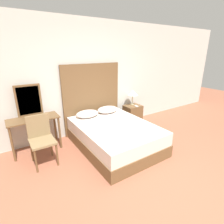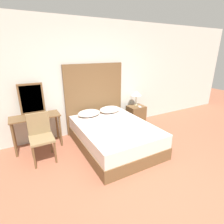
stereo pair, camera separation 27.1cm
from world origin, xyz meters
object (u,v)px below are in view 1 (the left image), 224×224
at_px(phone_on_bed, 108,122).
at_px(phone_on_nightstand, 136,106).
at_px(nightstand, 133,115).
at_px(bed, 114,136).
at_px(table_lamp, 133,93).
at_px(vanity_desk, 34,125).
at_px(chair, 41,137).

bearing_deg(phone_on_bed, phone_on_nightstand, 21.09).
height_order(phone_on_bed, nightstand, nightstand).
height_order(bed, table_lamp, table_lamp).
bearing_deg(bed, phone_on_nightstand, 29.02).
height_order(bed, vanity_desk, vanity_desk).
distance_m(bed, phone_on_nightstand, 1.36).
xyz_separation_m(phone_on_bed, chair, (-1.39, 0.10, -0.01)).
bearing_deg(chair, bed, -11.23).
height_order(phone_on_bed, chair, chair).
bearing_deg(nightstand, phone_on_bed, -154.30).
height_order(phone_on_bed, table_lamp, table_lamp).
relative_size(vanity_desk, chair, 1.07).
relative_size(table_lamp, vanity_desk, 0.43).
relative_size(nightstand, chair, 0.62).
distance_m(nightstand, chair, 2.60).
xyz_separation_m(bed, phone_on_nightstand, (1.16, 0.64, 0.30)).
height_order(bed, phone_on_nightstand, phone_on_nightstand).
height_order(phone_on_nightstand, vanity_desk, vanity_desk).
relative_size(phone_on_nightstand, chair, 0.18).
distance_m(phone_on_bed, chair, 1.40).
height_order(bed, phone_on_bed, phone_on_bed).
relative_size(nightstand, table_lamp, 1.35).
bearing_deg(phone_on_bed, bed, -77.98).
height_order(table_lamp, chair, table_lamp).
relative_size(bed, vanity_desk, 2.00).
bearing_deg(chair, phone_on_nightstand, 7.88).
distance_m(table_lamp, phone_on_nightstand, 0.37).
xyz_separation_m(phone_on_bed, phone_on_nightstand, (1.20, 0.46, 0.03)).
bearing_deg(bed, nightstand, 33.43).
distance_m(nightstand, vanity_desk, 2.58).
bearing_deg(phone_on_nightstand, nightstand, 114.95).
height_order(phone_on_bed, vanity_desk, vanity_desk).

